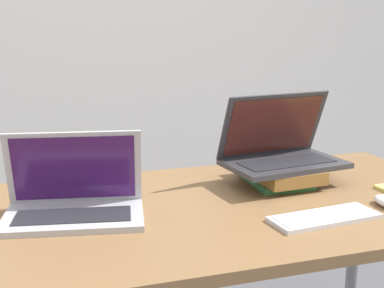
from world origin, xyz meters
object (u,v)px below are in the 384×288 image
Objects in this scene: wireless_keyboard at (325,217)px; laptop_on_books at (281,150)px; book_stack at (278,173)px; laptop_left at (74,200)px.

laptop_on_books is at bearing 83.02° from wireless_keyboard.
wireless_keyboard is at bearing -95.61° from book_stack.
laptop_on_books reaches higher than wireless_keyboard.
book_stack is at bearing -171.07° from laptop_on_books.
book_stack reaches higher than wireless_keyboard.
laptop_left reaches higher than wireless_keyboard.
laptop_left is 1.38× the size of book_stack.
wireless_keyboard is (-0.04, -0.33, -0.10)m from laptop_on_books.
wireless_keyboard is at bearing -20.11° from laptop_left.
laptop_on_books is (0.65, 0.11, 0.06)m from laptop_left.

